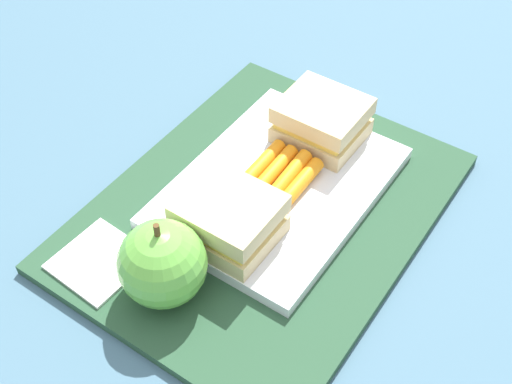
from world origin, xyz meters
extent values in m
plane|color=#42667A|center=(0.00, 0.00, 0.00)|extent=(2.40, 2.40, 0.00)
cube|color=#284C33|center=(0.00, 0.00, 0.01)|extent=(0.36, 0.28, 0.01)
cube|color=white|center=(-0.03, 0.00, 0.02)|extent=(0.23, 0.17, 0.01)
cube|color=#DBC189|center=(-0.10, 0.00, 0.03)|extent=(0.07, 0.08, 0.02)
cube|color=#F4CC4C|center=(-0.10, 0.00, 0.04)|extent=(0.07, 0.07, 0.01)
cube|color=#DBC189|center=(-0.10, 0.00, 0.06)|extent=(0.07, 0.08, 0.02)
cube|color=#DBC189|center=(0.05, 0.00, 0.03)|extent=(0.07, 0.08, 0.02)
cube|color=#F4CC4C|center=(0.05, 0.00, 0.04)|extent=(0.07, 0.07, 0.01)
cube|color=#DBC189|center=(0.05, 0.00, 0.06)|extent=(0.07, 0.08, 0.02)
cylinder|color=orange|center=(-0.03, -0.02, 0.03)|extent=(0.08, 0.01, 0.02)
cylinder|color=orange|center=(-0.02, -0.01, 0.03)|extent=(0.08, 0.01, 0.02)
cylinder|color=orange|center=(-0.03, 0.01, 0.03)|extent=(0.08, 0.01, 0.02)
cylinder|color=orange|center=(-0.02, 0.02, 0.03)|extent=(0.08, 0.01, 0.02)
sphere|color=#66B742|center=(0.12, -0.02, 0.05)|extent=(0.07, 0.07, 0.07)
cylinder|color=brown|center=(0.12, -0.02, 0.09)|extent=(0.00, 0.01, 0.01)
cube|color=white|center=(0.14, -0.08, 0.01)|extent=(0.07, 0.07, 0.00)
camera|label=1|loc=(0.36, 0.24, 0.49)|focal=47.77mm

